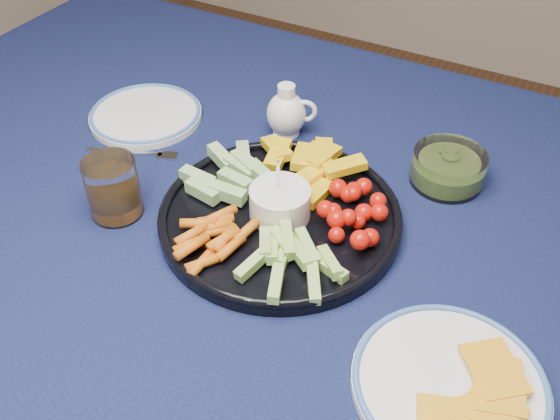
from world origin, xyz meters
The scene contains 9 objects.
dining_table centered at (0.00, 0.00, 0.66)m, with size 1.67×1.07×0.75m.
crudite_platter centered at (0.04, -0.05, 0.77)m, with size 0.37×0.37×0.12m.
creamer_pitcher centered at (-0.06, 0.16, 0.79)m, with size 0.09×0.07×0.10m.
pickle_bowl centered at (0.23, 0.17, 0.77)m, with size 0.12×0.12×0.06m.
cheese_plate centered at (0.36, -0.21, 0.76)m, with size 0.23×0.23×0.03m.
juice_tumbler centered at (-0.19, -0.15, 0.79)m, with size 0.08×0.08×0.10m.
fork_left centered at (-0.26, -0.02, 0.75)m, with size 0.16×0.07×0.00m.
fork_right centered at (0.35, -0.24, 0.75)m, with size 0.12×0.12×0.00m.
side_plate_extra centered at (-0.32, 0.08, 0.75)m, with size 0.21×0.21×0.02m.
Camera 1 is at (0.38, -0.67, 1.40)m, focal length 40.00 mm.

